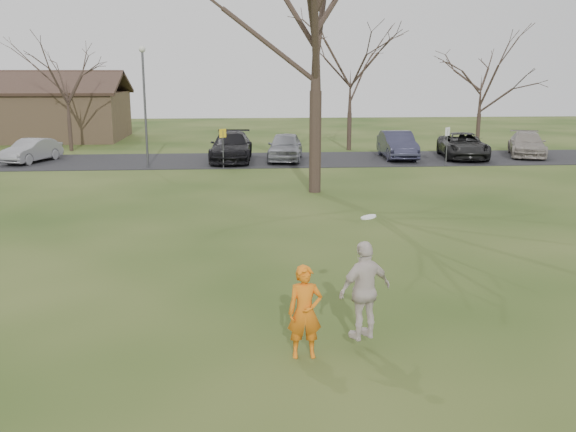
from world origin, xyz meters
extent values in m
plane|color=#1E380F|center=(0.00, 0.00, 0.00)|extent=(120.00, 120.00, 0.00)
cube|color=black|center=(0.00, 25.00, 0.02)|extent=(62.00, 6.50, 0.04)
imported|color=orange|center=(-0.07, -0.62, 0.84)|extent=(0.62, 0.41, 1.67)
imported|color=gray|center=(-12.74, 25.01, 0.69)|extent=(2.62, 4.19, 1.30)
imported|color=black|center=(-1.60, 24.68, 0.84)|extent=(2.54, 5.64, 1.60)
imported|color=gray|center=(1.46, 24.60, 0.82)|extent=(2.45, 4.81, 1.57)
imported|color=#2A2B40|center=(8.05, 24.98, 0.82)|extent=(1.86, 4.82, 1.57)
imported|color=black|center=(11.93, 24.78, 0.77)|extent=(3.27, 5.60, 1.46)
imported|color=gray|center=(16.09, 25.41, 0.74)|extent=(3.48, 5.22, 1.40)
imported|color=beige|center=(1.02, -0.43, 1.14)|extent=(1.15, 0.84, 1.81)
cylinder|color=white|center=(1.07, -0.34, 2.45)|extent=(0.27, 0.27, 0.09)
cylinder|color=#47474C|center=(-6.00, 22.50, 3.00)|extent=(0.12, 0.12, 6.00)
sphere|color=beige|center=(-6.00, 22.50, 6.10)|extent=(0.34, 0.34, 0.34)
cylinder|color=#47474C|center=(-2.00, 22.00, 1.00)|extent=(0.06, 0.06, 2.00)
cube|color=yellow|center=(-2.00, 22.00, 1.85)|extent=(0.35, 0.35, 0.45)
cylinder|color=#47474C|center=(10.00, 22.00, 1.00)|extent=(0.06, 0.06, 2.00)
cube|color=silver|center=(10.00, 22.00, 1.85)|extent=(0.35, 0.35, 0.45)
camera|label=1|loc=(-1.16, -10.81, 4.90)|focal=38.93mm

